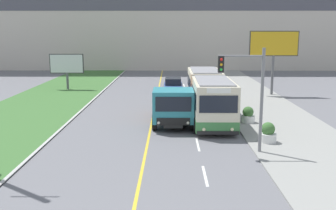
% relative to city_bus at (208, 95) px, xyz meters
% --- Properties ---
extents(city_bus, '(2.61, 12.17, 3.05)m').
position_rel_city_bus_xyz_m(city_bus, '(0.00, 0.00, 0.00)').
color(city_bus, beige).
rests_on(city_bus, ground_plane).
extents(dump_truck, '(2.60, 6.58, 2.50)m').
position_rel_city_bus_xyz_m(dump_truck, '(-2.53, -2.87, -0.29)').
color(dump_truck, black).
rests_on(dump_truck, ground_plane).
extents(car_distant, '(1.80, 4.30, 1.45)m').
position_rel_city_bus_xyz_m(car_distant, '(-2.46, 10.93, -0.86)').
color(car_distant, '#2D4784').
rests_on(car_distant, ground_plane).
extents(traffic_light_mast, '(2.28, 0.32, 5.29)m').
position_rel_city_bus_xyz_m(traffic_light_mast, '(1.12, -8.54, 1.84)').
color(traffic_light_mast, slate).
rests_on(traffic_light_mast, ground_plane).
extents(billboard_large, '(4.55, 0.24, 6.03)m').
position_rel_city_bus_xyz_m(billboard_large, '(6.90, 9.26, 3.06)').
color(billboard_large, '#59595B').
rests_on(billboard_large, ground_plane).
extents(billboard_small, '(3.48, 0.24, 3.69)m').
position_rel_city_bus_xyz_m(billboard_small, '(-13.41, 12.72, 1.03)').
color(billboard_small, '#59595B').
rests_on(billboard_small, ground_plane).
extents(planter_round_near, '(0.93, 0.93, 1.11)m').
position_rel_city_bus_xyz_m(planter_round_near, '(2.64, -6.82, -0.98)').
color(planter_round_near, silver).
rests_on(planter_round_near, sidewalk_right).
extents(planter_round_second, '(0.91, 0.91, 1.06)m').
position_rel_city_bus_xyz_m(planter_round_second, '(2.44, -2.16, -1.00)').
color(planter_round_second, silver).
rests_on(planter_round_second, sidewalk_right).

